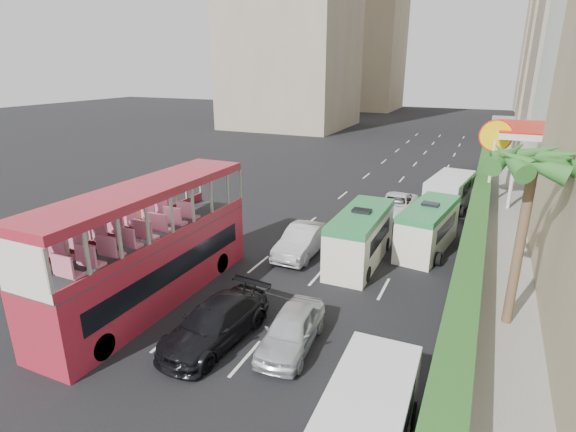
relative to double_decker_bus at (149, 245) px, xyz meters
The scene contains 16 objects.
ground_plane 6.51m from the double_decker_bus, ahead, with size 200.00×200.00×0.00m, color black.
double_decker_bus is the anchor object (origin of this frame).
car_silver_lane_a 8.53m from the double_decker_bus, 61.15° to the left, with size 1.64×4.69×1.55m, color silver.
car_silver_lane_b 7.25m from the double_decker_bus, ahead, with size 1.64×4.08×1.39m, color silver.
car_black 5.03m from the double_decker_bus, 20.02° to the right, with size 2.05×5.04×1.46m, color black.
van_asset 17.66m from the double_decker_bus, 66.02° to the left, with size 2.24×4.85×1.35m, color silver.
minibus_near 10.26m from the double_decker_bus, 46.92° to the left, with size 2.02×6.05×2.68m, color silver.
minibus_far 14.48m from the double_decker_bus, 46.89° to the left, with size 1.90×5.70×2.53m, color silver.
panel_van_near 11.34m from the double_decker_bus, 22.40° to the right, with size 1.99×4.97×1.99m, color silver.
panel_van_far 21.59m from the double_decker_bus, 61.90° to the left, with size 2.26×5.66×2.26m, color silver.
sidewalk 29.26m from the double_decker_bus, 59.04° to the left, with size 6.00×120.00×0.18m, color #99968C.
kerb_wall 18.66m from the double_decker_bus, 48.93° to the left, with size 0.30×44.00×1.00m, color silver.
hedge 18.60m from the double_decker_bus, 48.93° to the left, with size 1.10×44.00×0.70m, color #2D6626.
palm_tree 14.39m from the double_decker_bus, 16.16° to the left, with size 0.36×0.36×6.40m, color brown.
shell_station 28.02m from the double_decker_bus, 55.18° to the left, with size 6.50×8.00×5.50m, color silver.
tower_far_b 107.94m from the double_decker_bus, 77.53° to the left, with size 14.00×14.00×40.00m, color tan.
Camera 1 is at (6.34, -13.33, 9.63)m, focal length 28.00 mm.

